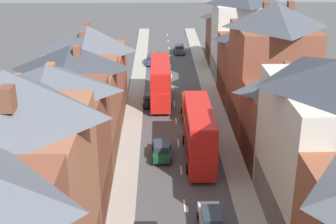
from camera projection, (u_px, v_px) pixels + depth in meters
pavement_left at (134, 115)px, 56.76m from camera, size 2.20×104.00×0.14m
pavement_right at (217, 114)px, 56.97m from camera, size 2.20×104.00×0.14m
centre_line_dashes at (176, 121)px, 55.03m from camera, size 0.14×97.80×0.01m
terrace_row_left at (44, 156)px, 32.86m from camera, size 8.00×57.62×14.51m
terrace_row_right at (289, 101)px, 43.94m from camera, size 8.00×76.67×14.13m
double_decker_bus_lead at (160, 81)px, 60.14m from camera, size 2.74×10.80×5.30m
double_decker_bus_mid_street at (199, 132)px, 45.08m from camera, size 2.74×10.80×5.30m
car_near_blue at (150, 99)px, 59.87m from camera, size 1.90×4.12×1.61m
car_near_silver at (204, 118)px, 53.71m from camera, size 1.90×4.32×1.66m
car_parked_left_a at (179, 49)px, 84.67m from camera, size 1.90×4.48×1.58m
car_parked_left_b at (160, 58)px, 78.61m from camera, size 1.90×4.55×1.67m
car_mid_white at (211, 221)px, 34.87m from camera, size 1.90×4.49×1.67m
car_far_grey at (152, 60)px, 77.73m from camera, size 1.90×4.35×1.57m
car_parked_right_b at (162, 150)px, 46.08m from camera, size 1.90×4.29×1.61m
delivery_van at (191, 107)px, 55.57m from camera, size 2.20×5.20×2.41m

